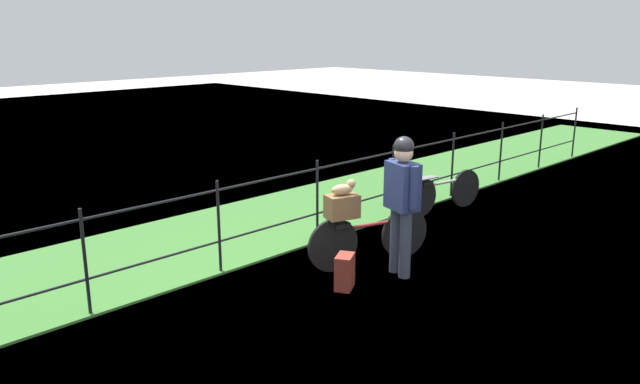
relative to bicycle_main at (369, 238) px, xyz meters
The scene contains 10 objects.
ground_plane 1.18m from the bicycle_main, 126.39° to the right, with size 60.00×60.00×0.00m, color #B2ADA3.
grass_strip 2.32m from the bicycle_main, 106.92° to the left, with size 27.00×2.40×0.03m, color #38702D.
harbor_water 8.71m from the bicycle_main, 94.41° to the left, with size 30.00×30.00×0.00m, color #60849E.
iron_fence 1.30m from the bicycle_main, 122.09° to the left, with size 18.04×0.04×1.15m.
bicycle_main is the anchor object (origin of this frame).
wooden_crate 0.59m from the bicycle_main, 162.47° to the left, with size 0.39×0.24×0.28m, color brown.
terrier_dog 0.76m from the bicycle_main, 162.47° to the left, with size 0.32×0.22×0.18m.
cyclist_person 0.81m from the bicycle_main, 87.02° to the right, with size 0.37×0.52×1.68m.
backpack_on_paving 0.82m from the bicycle_main, 158.19° to the right, with size 0.28×0.18×0.40m, color maroon.
bicycle_parked 2.67m from the bicycle_main, 14.55° to the left, with size 1.63×0.33×0.63m.
Camera 1 is at (-4.82, -3.81, 2.86)m, focal length 34.39 mm.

